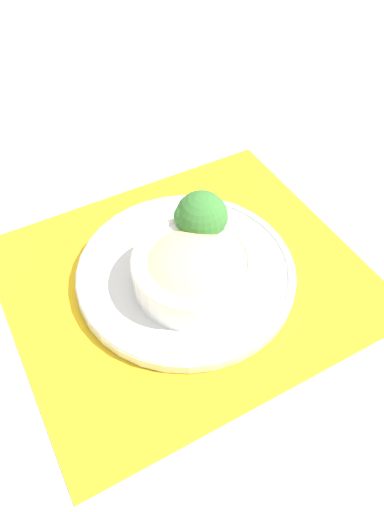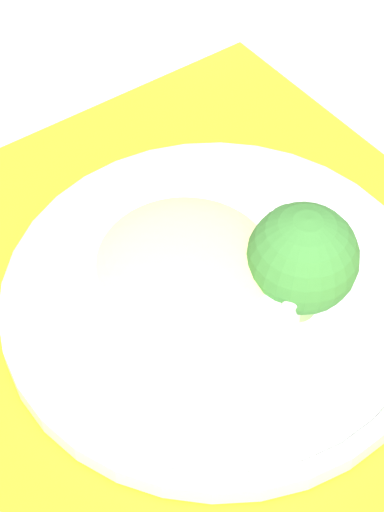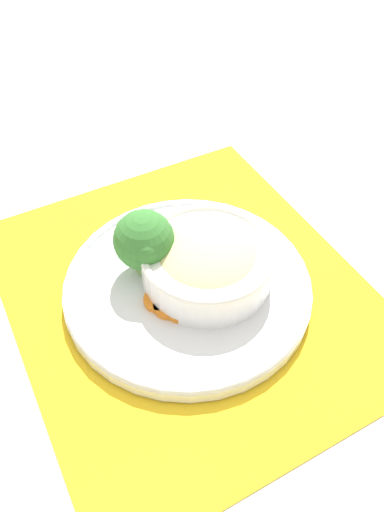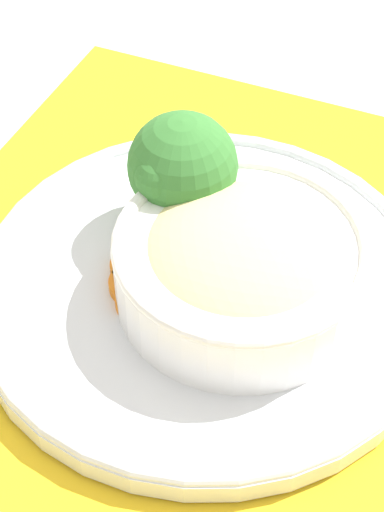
% 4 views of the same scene
% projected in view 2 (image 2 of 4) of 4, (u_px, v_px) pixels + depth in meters
% --- Properties ---
extents(ground_plane, '(4.00, 4.00, 0.00)m').
position_uv_depth(ground_plane, '(217.00, 306.00, 0.64)').
color(ground_plane, beige).
extents(placemat, '(0.55, 0.49, 0.00)m').
position_uv_depth(placemat, '(217.00, 305.00, 0.63)').
color(placemat, yellow).
rests_on(placemat, ground_plane).
extents(plate, '(0.32, 0.32, 0.02)m').
position_uv_depth(plate, '(217.00, 294.00, 0.62)').
color(plate, silver).
rests_on(plate, placemat).
extents(bowl, '(0.17, 0.17, 0.06)m').
position_uv_depth(bowl, '(185.00, 276.00, 0.59)').
color(bowl, white).
rests_on(bowl, plate).
extents(broccoli_floret, '(0.08, 0.08, 0.09)m').
position_uv_depth(broccoli_floret, '(302.00, 259.00, 0.57)').
color(broccoli_floret, '#84AD5B').
rests_on(broccoli_floret, plate).
extents(carrot_slice_near, '(0.04, 0.04, 0.01)m').
position_uv_depth(carrot_slice_near, '(257.00, 249.00, 0.64)').
color(carrot_slice_near, orange).
rests_on(carrot_slice_near, plate).
extents(carrot_slice_middle, '(0.04, 0.04, 0.01)m').
position_uv_depth(carrot_slice_middle, '(239.00, 241.00, 0.65)').
color(carrot_slice_middle, orange).
rests_on(carrot_slice_middle, plate).
extents(carrot_slice_far, '(0.04, 0.04, 0.01)m').
position_uv_depth(carrot_slice_far, '(218.00, 238.00, 0.65)').
color(carrot_slice_far, orange).
rests_on(carrot_slice_far, plate).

